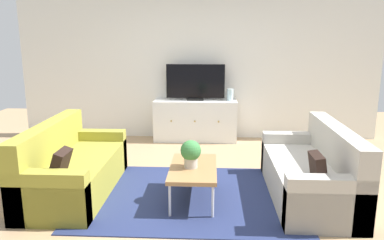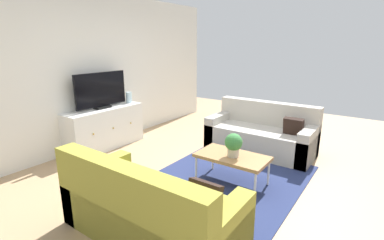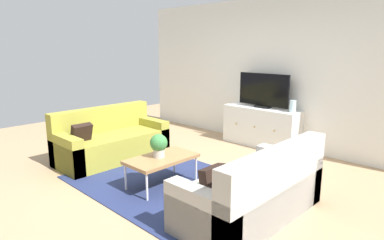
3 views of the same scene
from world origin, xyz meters
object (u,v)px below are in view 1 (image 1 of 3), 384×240
(tv_console, at_px, (195,120))
(glass_vase, at_px, (230,95))
(potted_plant, at_px, (191,153))
(coffee_table, at_px, (193,169))
(flat_screen_tv, at_px, (195,82))
(couch_left_side, at_px, (69,170))
(couch_right_side, at_px, (315,174))

(tv_console, relative_size, glass_vase, 7.03)
(potted_plant, height_order, glass_vase, glass_vase)
(glass_vase, bearing_deg, coffee_table, -101.76)
(potted_plant, distance_m, flat_screen_tv, 2.60)
(glass_vase, bearing_deg, couch_left_side, -130.13)
(tv_console, bearing_deg, glass_vase, 0.00)
(couch_left_side, distance_m, glass_vase, 3.15)
(coffee_table, height_order, glass_vase, glass_vase)
(coffee_table, distance_m, potted_plant, 0.21)
(potted_plant, distance_m, glass_vase, 2.61)
(flat_screen_tv, distance_m, glass_vase, 0.64)
(potted_plant, relative_size, glass_vase, 1.51)
(tv_console, bearing_deg, potted_plant, -88.71)
(couch_right_side, distance_m, potted_plant, 1.45)
(couch_left_side, relative_size, glass_vase, 8.59)
(couch_left_side, height_order, flat_screen_tv, flat_screen_tv)
(potted_plant, xyz_separation_m, tv_console, (-0.06, 2.53, -0.21))
(flat_screen_tv, xyz_separation_m, glass_vase, (0.61, -0.02, -0.21))
(flat_screen_tv, bearing_deg, coffee_table, -88.12)
(coffee_table, xyz_separation_m, flat_screen_tv, (-0.08, 2.53, 0.67))
(couch_right_side, height_order, flat_screen_tv, flat_screen_tv)
(couch_right_side, bearing_deg, glass_vase, 110.01)
(couch_left_side, distance_m, potted_plant, 1.49)
(couch_right_side, bearing_deg, coffee_table, -174.36)
(couch_left_side, bearing_deg, potted_plant, -6.28)
(couch_right_side, distance_m, flat_screen_tv, 2.91)
(potted_plant, distance_m, tv_console, 2.54)
(flat_screen_tv, bearing_deg, couch_left_side, -120.24)
(coffee_table, xyz_separation_m, tv_console, (-0.08, 2.51, -0.01))
(couch_right_side, height_order, tv_console, couch_right_side)
(potted_plant, bearing_deg, glass_vase, 77.78)
(couch_left_side, xyz_separation_m, glass_vase, (2.00, 2.37, 0.54))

